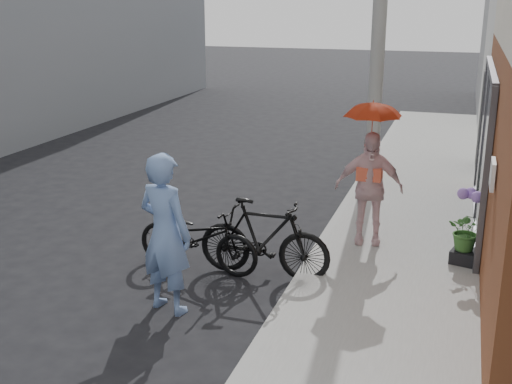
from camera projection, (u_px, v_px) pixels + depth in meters
The scene contains 11 objects.
ground at pixel (215, 295), 8.16m from camera, with size 80.00×80.00×0.00m, color black.
sidewalk at pixel (399, 253), 9.33m from camera, with size 2.20×24.00×0.12m, color gray.
curb at pixel (321, 244), 9.68m from camera, with size 0.12×24.00×0.12m, color #9E9E99.
utility_pole at pixel (380, 4), 12.26m from camera, with size 0.28×0.28×7.00m, color #9E9E99.
officer at pixel (165, 234), 7.52m from camera, with size 0.71×0.47×1.96m, color #6C8BC1.
bike_left at pixel (198, 237), 8.80m from camera, with size 0.63×1.80×0.95m, color black.
bike_right at pixel (264, 239), 8.56m from camera, with size 0.51×1.81×1.09m, color black.
kimono_woman at pixel (369, 188), 9.38m from camera, with size 0.98×0.41×1.68m, color silver.
parasol at pixel (373, 107), 9.04m from camera, with size 0.80×0.80×0.70m, color red.
planter at pixel (465, 256), 8.84m from camera, with size 0.35×0.35×0.18m, color black.
potted_plant at pixel (467, 231), 8.73m from camera, with size 0.51×0.44×0.56m, color #376B2A.
Camera 1 is at (2.80, -6.88, 3.64)m, focal length 45.00 mm.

